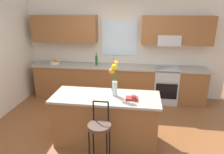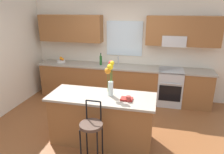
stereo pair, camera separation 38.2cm
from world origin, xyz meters
name	(u,v)px [view 1 (the left image)]	position (x,y,z in m)	size (l,w,h in m)	color
ground_plane	(108,133)	(0.00, 0.00, 0.00)	(14.00, 14.00, 0.00)	brown
back_wall_assembly	(120,42)	(0.02, 1.98, 1.51)	(5.60, 0.50, 2.70)	beige
counter_run	(118,82)	(0.00, 1.70, 0.47)	(4.56, 0.64, 0.92)	brown
sink_faucet	(114,59)	(-0.13, 1.84, 1.06)	(0.02, 0.13, 0.23)	#B7BABC
oven_range	(165,85)	(1.25, 1.68, 0.46)	(0.60, 0.64, 0.92)	#B7BABC
kitchen_island	(106,119)	(0.01, -0.26, 0.46)	(1.89, 0.75, 0.92)	brown
bar_stool_near	(100,129)	(0.01, -0.85, 0.64)	(0.36, 0.36, 1.04)	black
flower_vase	(114,75)	(0.15, -0.21, 1.29)	(0.16, 0.14, 0.63)	silver
mug_ceramic	(134,98)	(0.50, -0.37, 0.97)	(0.08, 0.08, 0.09)	#A52D28
cookbook	(132,98)	(0.46, -0.33, 0.94)	(0.20, 0.15, 0.03)	maroon
fruit_bowl_oranges	(55,62)	(-1.73, 1.70, 0.97)	(0.24, 0.24, 0.16)	silver
bottle_olive_oil	(96,60)	(-0.57, 1.70, 1.05)	(0.06, 0.06, 0.32)	#1E5923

